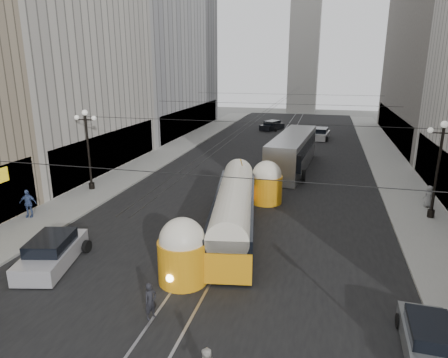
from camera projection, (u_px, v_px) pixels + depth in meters
The scene contains 19 objects.
road at pixel (271, 160), 42.94m from camera, with size 20.00×85.00×0.02m, color black.
sidewalk_left at pixel (178, 147), 49.04m from camera, with size 4.00×72.00×0.15m, color gray.
sidewalk_right at pixel (385, 158), 43.31m from camera, with size 4.00×72.00×0.15m, color gray.
rail_left at pixel (264, 159), 43.12m from camera, with size 0.12×85.00×0.04m, color gray.
rail_right at pixel (278, 160), 42.76m from camera, with size 0.12×85.00×0.04m, color gray.
building_left_far at pixel (152, 33), 58.18m from camera, with size 12.60×28.60×28.60m.
distant_tower at pixel (305, 39), 83.02m from camera, with size 6.00×6.00×31.36m.
lamppost_left_mid at pixel (88, 145), 31.41m from camera, with size 1.86×0.44×6.37m.
lamppost_right_mid at pixel (438, 164), 25.40m from camera, with size 1.86×0.44×6.37m.
catenary at pixel (273, 105), 40.35m from camera, with size 25.00×72.00×0.23m.
streetcar at pixel (234, 209), 23.83m from camera, with size 4.43×14.57×3.21m.
city_bus at pixel (293, 150), 38.59m from camera, with size 3.84×13.51×3.38m.
sedan_silver at pixel (52, 252), 20.25m from camera, with size 3.06×5.17×1.53m.
sedan_grey at pixel (429, 340), 13.97m from camera, with size 1.77×4.02×1.25m.
sedan_white_far at pixel (320, 134), 54.51m from camera, with size 2.58×5.08×1.54m.
sedan_dark_far at pixel (272, 126), 62.33m from camera, with size 3.56×4.91×1.44m.
pedestrian_crossing_a at pixel (151, 301), 15.91m from camera, with size 0.57×0.37×1.55m, color black.
pedestrian_sidewalk_right at pixel (429, 196), 28.06m from camera, with size 0.76×0.47×1.56m, color gray.
pedestrian_sidewalk_left at pixel (28, 203), 26.19m from camera, with size 1.10×0.62×1.87m, color #394C7D.
Camera 1 is at (5.48, -9.29, 9.87)m, focal length 32.00 mm.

